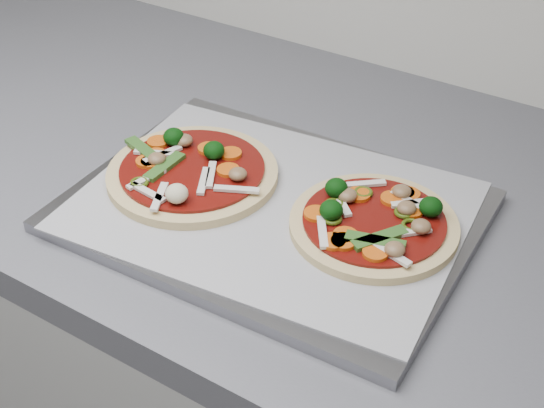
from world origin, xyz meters
The scene contains 5 objects.
countertop centered at (0.00, 1.30, 0.88)m, with size 3.60×0.60×0.04m, color #595A61.
baking_tray centered at (-0.01, 1.22, 0.91)m, with size 0.41×0.30×0.01m, color gray.
parchment centered at (-0.01, 1.22, 0.91)m, with size 0.39×0.29×0.00m, color #A3A2A8.
pizza_left centered at (-0.11, 1.21, 0.92)m, with size 0.20×0.20×0.03m.
pizza_right centered at (0.10, 1.24, 0.92)m, with size 0.19×0.19×0.03m.
Camera 1 is at (0.33, 0.68, 1.39)m, focal length 50.00 mm.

